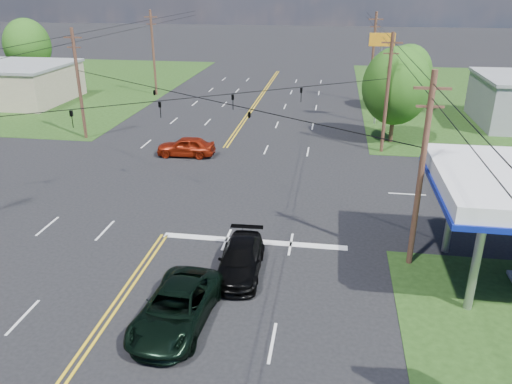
% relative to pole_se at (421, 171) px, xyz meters
% --- Properties ---
extents(ground, '(280.00, 280.00, 0.00)m').
position_rel_pole_se_xyz_m(ground, '(-13.00, 9.00, -4.92)').
color(ground, black).
rests_on(ground, ground).
extents(grass_nw, '(46.00, 48.00, 0.03)m').
position_rel_pole_se_xyz_m(grass_nw, '(-48.00, 41.00, -4.92)').
color(grass_nw, '#1E3811').
rests_on(grass_nw, ground).
extents(stop_bar, '(10.00, 0.50, 0.02)m').
position_rel_pole_se_xyz_m(stop_bar, '(-8.00, 1.00, -4.92)').
color(stop_bar, silver).
rests_on(stop_bar, ground).
extents(pole_se, '(1.60, 0.28, 9.50)m').
position_rel_pole_se_xyz_m(pole_se, '(0.00, 0.00, 0.00)').
color(pole_se, '#492C1F').
rests_on(pole_se, ground).
extents(pole_nw, '(1.60, 0.28, 9.50)m').
position_rel_pole_se_xyz_m(pole_nw, '(-26.00, 18.00, 0.00)').
color(pole_nw, '#492C1F').
rests_on(pole_nw, ground).
extents(pole_ne, '(1.60, 0.28, 9.50)m').
position_rel_pole_se_xyz_m(pole_ne, '(0.00, 18.00, 0.00)').
color(pole_ne, '#492C1F').
rests_on(pole_ne, ground).
extents(pole_left_far, '(1.60, 0.28, 10.00)m').
position_rel_pole_se_xyz_m(pole_left_far, '(-26.00, 37.00, 0.25)').
color(pole_left_far, '#492C1F').
rests_on(pole_left_far, ground).
extents(pole_right_far, '(1.60, 0.28, 10.00)m').
position_rel_pole_se_xyz_m(pole_right_far, '(0.00, 37.00, 0.25)').
color(pole_right_far, '#492C1F').
rests_on(pole_right_far, ground).
extents(span_wire_signals, '(26.00, 18.00, 1.13)m').
position_rel_pole_se_xyz_m(span_wire_signals, '(-13.00, 9.00, 1.08)').
color(span_wire_signals, black).
rests_on(span_wire_signals, ground).
extents(power_lines, '(26.04, 100.00, 0.64)m').
position_rel_pole_se_xyz_m(power_lines, '(-13.00, 7.00, 3.68)').
color(power_lines, black).
rests_on(power_lines, ground).
extents(tree_right_a, '(5.70, 5.70, 8.18)m').
position_rel_pole_se_xyz_m(tree_right_a, '(1.00, 21.00, -0.05)').
color(tree_right_a, '#492C1F').
rests_on(tree_right_a, ground).
extents(tree_right_b, '(4.94, 4.94, 7.09)m').
position_rel_pole_se_xyz_m(tree_right_b, '(3.50, 33.00, -0.70)').
color(tree_right_b, '#492C1F').
rests_on(tree_right_b, ground).
extents(tree_far_l, '(6.08, 6.08, 8.72)m').
position_rel_pole_se_xyz_m(tree_far_l, '(-45.00, 41.00, 0.28)').
color(tree_far_l, '#492C1F').
rests_on(tree_far_l, ground).
extents(pickup_dkgreen, '(2.95, 5.78, 1.56)m').
position_rel_pole_se_xyz_m(pickup_dkgreen, '(-10.00, -6.42, -4.13)').
color(pickup_dkgreen, black).
rests_on(pickup_dkgreen, ground).
extents(suv_black, '(2.17, 4.97, 1.42)m').
position_rel_pole_se_xyz_m(suv_black, '(-8.13, -2.16, -4.20)').
color(suv_black, black).
rests_on(suv_black, ground).
extents(sedan_red, '(4.69, 2.05, 1.57)m').
position_rel_pole_se_xyz_m(sedan_red, '(-15.66, 14.50, -4.13)').
color(sedan_red, maroon).
rests_on(sedan_red, ground).
extents(polesign_ne, '(2.38, 0.42, 8.63)m').
position_rel_pole_se_xyz_m(polesign_ne, '(0.00, 27.00, 1.89)').
color(polesign_ne, '#A5A5AA').
rests_on(polesign_ne, ground).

